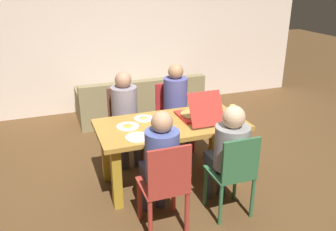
# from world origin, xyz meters

# --- Properties ---
(ground_plane) EXTENTS (20.00, 20.00, 0.00)m
(ground_plane) POSITION_xyz_m (0.00, 0.00, 0.00)
(ground_plane) COLOR brown
(back_wall) EXTENTS (7.34, 0.12, 2.79)m
(back_wall) POSITION_xyz_m (0.00, 2.82, 1.39)
(back_wall) COLOR beige
(back_wall) RESTS_ON ground
(dining_table) EXTENTS (1.69, 0.85, 0.77)m
(dining_table) POSITION_xyz_m (0.00, 0.00, 0.64)
(dining_table) COLOR #B07F33
(dining_table) RESTS_ON ground
(chair_0) EXTENTS (0.38, 0.44, 0.95)m
(chair_0) POSITION_xyz_m (-0.36, 0.85, 0.53)
(chair_0) COLOR brown
(chair_0) RESTS_ON ground
(person_0) EXTENTS (0.34, 0.49, 1.21)m
(person_0) POSITION_xyz_m (-0.36, 0.71, 0.72)
(person_0) COLOR #3E3B4B
(person_0) RESTS_ON ground
(chair_1) EXTENTS (0.45, 0.44, 0.93)m
(chair_1) POSITION_xyz_m (0.36, 0.88, 0.53)
(chair_1) COLOR #AD282A
(chair_1) RESTS_ON ground
(person_1) EXTENTS (0.32, 0.51, 1.25)m
(person_1) POSITION_xyz_m (0.36, 0.73, 0.73)
(person_1) COLOR #432D3C
(person_1) RESTS_ON ground
(chair_2) EXTENTS (0.43, 0.42, 0.96)m
(chair_2) POSITION_xyz_m (-0.36, -0.83, 0.51)
(chair_2) COLOR #A8362B
(chair_2) RESTS_ON ground
(person_2) EXTENTS (0.32, 0.52, 1.22)m
(person_2) POSITION_xyz_m (-0.36, -0.69, 0.72)
(person_2) COLOR #363348
(person_2) RESTS_ON ground
(chair_3) EXTENTS (0.42, 0.40, 0.92)m
(chair_3) POSITION_xyz_m (0.36, -0.84, 0.52)
(chair_3) COLOR #31663F
(chair_3) RESTS_ON ground
(person_3) EXTENTS (0.34, 0.52, 1.19)m
(person_3) POSITION_xyz_m (0.36, -0.70, 0.71)
(person_3) COLOR #343843
(person_3) RESTS_ON ground
(pizza_box_0) EXTENTS (0.39, 0.58, 0.38)m
(pizza_box_0) POSITION_xyz_m (0.34, 0.03, 0.82)
(pizza_box_0) COLOR red
(pizza_box_0) RESTS_ON dining_table
(plate_0) EXTENTS (0.22, 0.22, 0.03)m
(plate_0) POSITION_xyz_m (-0.26, 0.22, 0.77)
(plate_0) COLOR white
(plate_0) RESTS_ON dining_table
(plate_1) EXTENTS (0.25, 0.25, 0.03)m
(plate_1) POSITION_xyz_m (-0.49, 0.05, 0.77)
(plate_1) COLOR white
(plate_1) RESTS_ON dining_table
(plate_2) EXTENTS (0.25, 0.25, 0.01)m
(plate_2) POSITION_xyz_m (-0.47, -0.25, 0.77)
(plate_2) COLOR white
(plate_2) RESTS_ON dining_table
(drinking_glass_0) EXTENTS (0.07, 0.07, 0.14)m
(drinking_glass_0) POSITION_xyz_m (0.76, -0.05, 0.83)
(drinking_glass_0) COLOR #D8BF5A
(drinking_glass_0) RESTS_ON dining_table
(drinking_glass_1) EXTENTS (0.07, 0.07, 0.12)m
(drinking_glass_1) POSITION_xyz_m (-0.17, -0.03, 0.83)
(drinking_glass_1) COLOR #E3C565
(drinking_glass_1) RESTS_ON dining_table
(couch) EXTENTS (2.12, 0.76, 0.74)m
(couch) POSITION_xyz_m (0.22, 2.11, 0.27)
(couch) COLOR #857951
(couch) RESTS_ON ground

